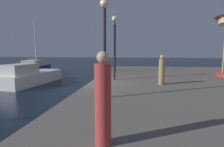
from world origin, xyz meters
The scene contains 11 objects.
ground_plane centered at (0.00, 0.00, 0.00)m, with size 120.00×120.00×0.00m, color black.
quay_dock centered at (7.73, 0.00, 0.40)m, with size 15.46×23.39×0.80m, color #5B564F.
motorboat_white centered at (-5.85, 2.74, 0.65)m, with size 2.79×6.11×1.74m.
sailboat_navy centered at (-8.89, 8.45, 0.66)m, with size 3.17×5.82×6.25m.
lamp_post_near_edge centered at (1.58, -3.51, 3.54)m, with size 0.36×0.36×3.96m.
lamp_post_mid_promenade centered at (1.38, 1.17, 3.67)m, with size 0.36×0.36×4.19m.
lamp_post_far_end centered at (0.84, 5.85, 3.90)m, with size 0.36×0.36×4.57m.
bollard_north centered at (0.54, 7.58, 1.00)m, with size 0.24×0.24×0.40m, color #2D2D33.
bollard_center centered at (0.56, -0.74, 1.00)m, with size 0.24×0.24×0.40m, color #2D2D33.
person_near_carousel centered at (4.29, -0.14, 1.61)m, with size 0.34×0.34×1.72m.
person_by_the_water centered at (2.20, -7.16, 1.72)m, with size 0.34×0.34×1.95m.
Camera 1 is at (2.89, -10.65, 2.76)m, focal length 28.58 mm.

